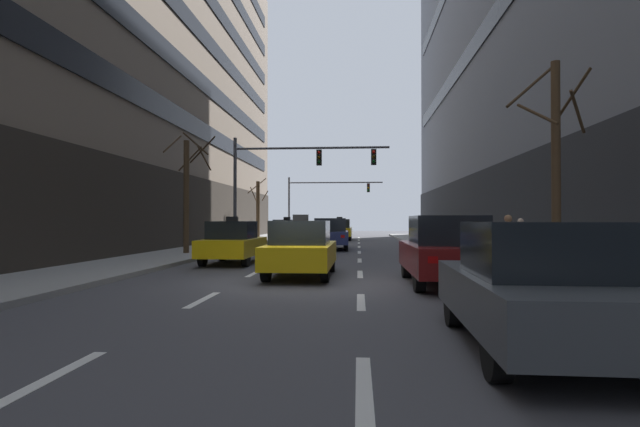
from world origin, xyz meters
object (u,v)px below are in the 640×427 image
(traffic_signal_1, at_px, (319,195))
(pedestrian_1, at_px, (508,240))
(taxi_driving_1, at_px, (233,243))
(street_tree_1, at_px, (555,163))
(traffic_signal_0, at_px, (290,170))
(street_tree_2, at_px, (258,209))
(pedestrian_0, at_px, (521,238))
(street_tree_0, at_px, (187,191))
(car_parked_1, at_px, (446,251))
(car_parked_0, at_px, (536,287))
(car_driving_2, at_px, (330,234))
(taxi_driving_4, at_px, (301,249))
(taxi_driving_3, at_px, (340,230))
(taxi_driving_0, at_px, (287,232))

(traffic_signal_1, relative_size, pedestrian_1, 5.67)
(traffic_signal_1, bearing_deg, taxi_driving_1, -91.65)
(street_tree_1, bearing_deg, traffic_signal_0, 119.20)
(street_tree_2, height_order, pedestrian_0, street_tree_2)
(pedestrian_0, height_order, pedestrian_1, pedestrian_1)
(street_tree_0, height_order, pedestrian_1, street_tree_0)
(car_parked_1, height_order, street_tree_0, street_tree_0)
(car_parked_0, bearing_deg, car_driving_2, 100.00)
(car_driving_2, relative_size, pedestrian_0, 3.01)
(street_tree_0, height_order, street_tree_2, street_tree_0)
(taxi_driving_1, xyz_separation_m, car_parked_0, (6.77, -11.79, 0.01))
(street_tree_2, bearing_deg, taxi_driving_4, -75.71)
(street_tree_0, distance_m, street_tree_2, 16.00)
(car_parked_0, bearing_deg, street_tree_0, 122.34)
(traffic_signal_0, bearing_deg, car_parked_1, -67.51)
(traffic_signal_0, xyz_separation_m, pedestrian_0, (9.14, -9.51, -3.31))
(taxi_driving_3, bearing_deg, car_parked_0, -83.79)
(taxi_driving_4, relative_size, car_parked_1, 0.93)
(taxi_driving_3, bearing_deg, pedestrian_1, -77.80)
(taxi_driving_4, bearing_deg, taxi_driving_3, 89.68)
(traffic_signal_1, bearing_deg, pedestrian_1, -77.08)
(traffic_signal_1, relative_size, pedestrian_0, 5.98)
(car_parked_0, relative_size, traffic_signal_0, 0.50)
(taxi_driving_1, distance_m, taxi_driving_3, 21.84)
(taxi_driving_1, xyz_separation_m, taxi_driving_3, (3.13, 21.62, 0.05))
(car_driving_2, xyz_separation_m, pedestrian_0, (6.95, -9.93, 0.18))
(street_tree_1, distance_m, street_tree_2, 28.55)
(taxi_driving_0, xyz_separation_m, pedestrian_1, (8.74, -18.62, 0.27))
(street_tree_0, bearing_deg, pedestrian_0, -19.11)
(taxi_driving_3, bearing_deg, street_tree_0, -108.91)
(car_driving_2, bearing_deg, taxi_driving_0, 120.00)
(taxi_driving_3, height_order, pedestrian_0, taxi_driving_3)
(car_driving_2, height_order, pedestrian_1, pedestrian_1)
(car_parked_1, relative_size, street_tree_0, 0.85)
(taxi_driving_1, bearing_deg, car_parked_0, -60.14)
(taxi_driving_0, xyz_separation_m, taxi_driving_4, (3.04, -18.56, -0.02))
(taxi_driving_0, bearing_deg, street_tree_0, -105.28)
(taxi_driving_4, bearing_deg, street_tree_1, -18.73)
(taxi_driving_0, relative_size, pedestrian_0, 2.86)
(car_parked_1, xyz_separation_m, street_tree_2, (-9.82, 25.18, 1.59))
(taxi_driving_3, height_order, traffic_signal_0, traffic_signal_0)
(traffic_signal_0, relative_size, pedestrian_1, 5.25)
(taxi_driving_1, distance_m, street_tree_1, 11.25)
(traffic_signal_1, xyz_separation_m, pedestrian_0, (9.18, -30.86, -3.03))
(taxi_driving_0, bearing_deg, traffic_signal_1, 86.60)
(traffic_signal_1, relative_size, street_tree_1, 1.71)
(traffic_signal_1, bearing_deg, car_driving_2, -83.93)
(taxi_driving_3, height_order, car_parked_1, taxi_driving_3)
(taxi_driving_3, height_order, street_tree_2, street_tree_2)
(car_driving_2, height_order, street_tree_1, street_tree_1)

